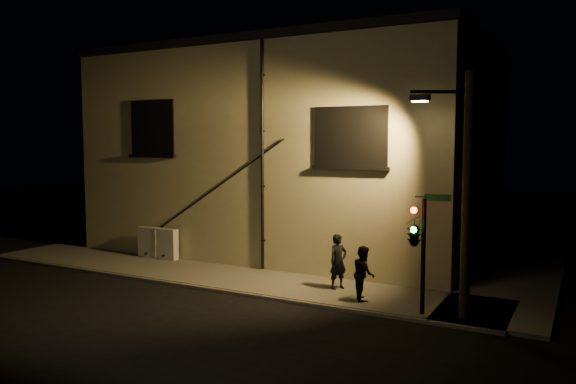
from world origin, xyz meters
The scene contains 8 objects.
ground centered at (0.00, 0.00, 0.00)m, with size 90.00×90.00×0.00m, color black.
sidewalk centered at (1.22, 4.39, 0.06)m, with size 21.00×16.00×0.12m.
building centered at (-3.00, 8.99, 4.40)m, with size 16.20×12.23×8.80m.
utility_cabinet centered at (-6.60, 2.70, 0.74)m, with size 1.87×0.32×1.23m, color #B7B6AE.
pedestrian_a centered at (1.71, 1.74, 1.00)m, with size 0.64×0.42×1.76m, color black.
pedestrian_b centered at (2.89, 0.91, 0.93)m, with size 0.79×0.61×1.62m, color black.
traffic_signal centered at (4.59, 0.27, 2.34)m, with size 1.15×1.92×3.30m.
streetlamp_pole centered at (5.76, 0.62, 3.56)m, with size 2.01×1.38×6.63m.
Camera 1 is at (8.63, -14.57, 4.78)m, focal length 35.00 mm.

